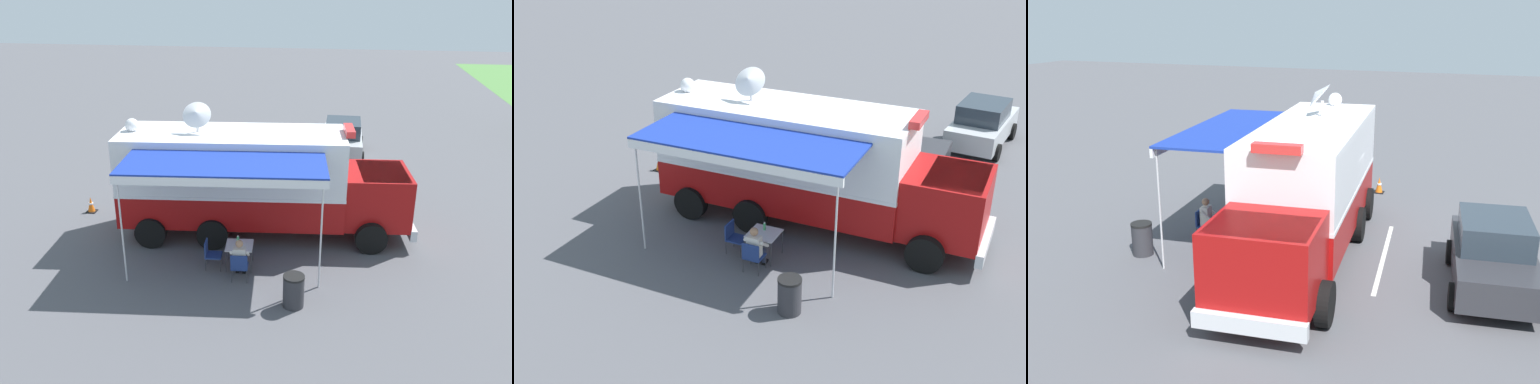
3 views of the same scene
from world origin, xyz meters
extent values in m
plane|color=#515156|center=(0.00, 0.00, 0.00)|extent=(100.00, 100.00, 0.00)
cube|color=silver|center=(-2.13, 0.29, 0.00)|extent=(0.51, 4.79, 0.01)
cube|color=#9E0F0F|center=(0.00, 0.00, 1.15)|extent=(3.08, 7.38, 1.10)
cube|color=white|center=(0.00, 0.00, 2.55)|extent=(3.08, 7.38, 1.70)
cube|color=white|center=(0.00, 0.00, 1.70)|extent=(3.11, 7.40, 0.10)
cube|color=#9E0F0F|center=(-0.38, 4.63, 1.45)|extent=(2.47, 2.28, 1.70)
cube|color=#28333D|center=(-0.40, 4.83, 1.95)|extent=(2.26, 1.64, 0.70)
cube|color=silver|center=(-0.48, 5.76, 0.55)|extent=(2.38, 0.39, 0.36)
cylinder|color=black|center=(-1.61, 4.33, 0.50)|extent=(0.38, 1.02, 1.00)
cylinder|color=black|center=(0.88, 4.54, 0.50)|extent=(0.38, 1.02, 1.00)
cylinder|color=black|center=(-1.20, -0.64, 0.50)|extent=(0.38, 1.02, 1.00)
cylinder|color=black|center=(1.29, -0.44, 0.50)|extent=(0.38, 1.02, 1.00)
cylinder|color=black|center=(-1.04, -2.61, 0.50)|extent=(0.38, 1.02, 1.00)
cylinder|color=black|center=(1.45, -2.41, 0.50)|extent=(0.38, 1.02, 1.00)
cube|color=white|center=(0.00, 0.00, 3.45)|extent=(3.08, 7.38, 0.10)
cube|color=red|center=(-0.30, 3.69, 3.62)|extent=(1.12, 0.37, 0.20)
cylinder|color=silver|center=(0.09, -1.08, 3.73)|extent=(0.10, 0.10, 0.45)
cone|color=silver|center=(0.24, -1.06, 4.13)|extent=(0.79, 0.96, 0.81)
sphere|color=white|center=(0.26, -3.19, 3.68)|extent=(0.44, 0.44, 0.44)
cube|color=#193399|center=(2.34, 0.19, 3.25)|extent=(2.67, 5.92, 0.06)
cube|color=white|center=(3.40, 0.28, 3.11)|extent=(0.55, 5.75, 0.24)
cylinder|color=silver|center=(3.11, 3.00, 1.63)|extent=(0.05, 0.05, 3.25)
cylinder|color=silver|center=(3.56, -2.44, 1.63)|extent=(0.05, 0.05, 3.25)
cube|color=silver|center=(2.31, 0.61, 0.71)|extent=(0.86, 0.86, 0.03)
cylinder|color=#333338|center=(1.91, 0.95, 0.35)|extent=(0.03, 0.03, 0.70)
cylinder|color=#333338|center=(2.65, 1.01, 0.35)|extent=(0.03, 0.03, 0.70)
cylinder|color=#333338|center=(1.97, 0.21, 0.35)|extent=(0.03, 0.03, 0.70)
cylinder|color=#333338|center=(2.71, 0.27, 0.35)|extent=(0.03, 0.03, 0.70)
cylinder|color=#3F9959|center=(2.16, 0.54, 0.83)|extent=(0.07, 0.07, 0.20)
cylinder|color=white|center=(2.16, 0.54, 0.94)|extent=(0.04, 0.04, 0.02)
cube|color=navy|center=(3.01, 0.74, 0.42)|extent=(0.52, 0.52, 0.04)
cube|color=navy|center=(3.23, 0.75, 0.65)|extent=(0.08, 0.48, 0.44)
cylinder|color=#333338|center=(2.81, 0.50, 0.21)|extent=(0.02, 0.02, 0.42)
cylinder|color=#333338|center=(2.77, 0.94, 0.21)|extent=(0.02, 0.02, 0.42)
cylinder|color=#333338|center=(3.25, 0.53, 0.21)|extent=(0.02, 0.02, 0.42)
cylinder|color=#333338|center=(3.21, 0.97, 0.21)|extent=(0.02, 0.02, 0.42)
cube|color=navy|center=(2.48, -0.14, 0.42)|extent=(0.52, 0.52, 0.04)
cube|color=navy|center=(2.50, -0.36, 0.65)|extent=(0.48, 0.08, 0.44)
cylinder|color=#333338|center=(2.24, 0.06, 0.21)|extent=(0.02, 0.02, 0.42)
cylinder|color=#333338|center=(2.68, 0.10, 0.21)|extent=(0.02, 0.02, 0.42)
cylinder|color=#333338|center=(2.28, -0.37, 0.21)|extent=(0.02, 0.02, 0.42)
cylinder|color=#333338|center=(2.72, -0.34, 0.21)|extent=(0.02, 0.02, 0.42)
cube|color=silver|center=(3.01, 0.74, 0.72)|extent=(0.27, 0.38, 0.56)
sphere|color=#A37556|center=(3.01, 0.74, 1.14)|extent=(0.22, 0.22, 0.22)
cylinder|color=silver|center=(2.91, 0.50, 0.76)|extent=(0.43, 0.12, 0.34)
cylinder|color=silver|center=(2.87, 0.96, 0.76)|extent=(0.43, 0.12, 0.34)
cylinder|color=#2D334C|center=(2.84, 0.62, 0.44)|extent=(0.39, 0.16, 0.13)
cylinder|color=#2D334C|center=(2.66, 0.61, 0.21)|extent=(0.11, 0.11, 0.42)
cube|color=black|center=(2.60, 0.60, 0.04)|extent=(0.25, 0.12, 0.07)
cylinder|color=#2D334C|center=(2.82, 0.82, 0.44)|extent=(0.39, 0.16, 0.13)
cylinder|color=#2D334C|center=(2.64, 0.81, 0.21)|extent=(0.11, 0.11, 0.42)
cube|color=black|center=(2.58, 0.80, 0.04)|extent=(0.25, 0.12, 0.07)
cylinder|color=#2D2D33|center=(4.14, 2.36, 0.42)|extent=(0.56, 0.56, 0.85)
cylinder|color=black|center=(4.14, 2.36, 0.88)|extent=(0.57, 0.57, 0.06)
cube|color=black|center=(-0.88, -5.49, 0.01)|extent=(0.36, 0.36, 0.03)
cone|color=orange|center=(-0.88, -5.49, 0.31)|extent=(0.26, 0.26, 0.55)
cylinder|color=white|center=(-0.88, -5.49, 0.33)|extent=(0.17, 0.17, 0.06)
cube|color=#2D2D33|center=(-4.89, 1.33, 0.70)|extent=(2.22, 4.36, 0.76)
cube|color=#28333D|center=(-4.87, 1.18, 1.42)|extent=(1.80, 2.25, 0.68)
cylinder|color=black|center=(-5.91, 2.54, 0.32)|extent=(0.28, 0.66, 0.64)
cylinder|color=black|center=(-4.12, 2.72, 0.32)|extent=(0.28, 0.66, 0.64)
cylinder|color=black|center=(-5.65, -0.06, 0.32)|extent=(0.28, 0.66, 0.64)
cylinder|color=black|center=(-3.86, 0.13, 0.32)|extent=(0.28, 0.66, 0.64)
cube|color=#B2B5BA|center=(-8.97, 3.71, 0.70)|extent=(4.24, 1.89, 0.76)
cube|color=#28333D|center=(-8.82, 3.71, 1.42)|extent=(2.13, 1.64, 0.68)
cylinder|color=black|center=(-10.29, 2.84, 0.32)|extent=(0.64, 0.23, 0.64)
cylinder|color=black|center=(-10.25, 4.64, 0.32)|extent=(0.64, 0.23, 0.64)
cylinder|color=black|center=(-7.68, 2.78, 0.32)|extent=(0.64, 0.23, 0.64)
cylinder|color=black|center=(-7.65, 4.58, 0.32)|extent=(0.64, 0.23, 0.64)
camera|label=1|loc=(16.12, 3.08, 8.11)|focal=37.46mm
camera|label=2|loc=(14.85, 7.97, 8.90)|focal=44.21mm
camera|label=3|loc=(-4.55, 15.08, 6.43)|focal=41.14mm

